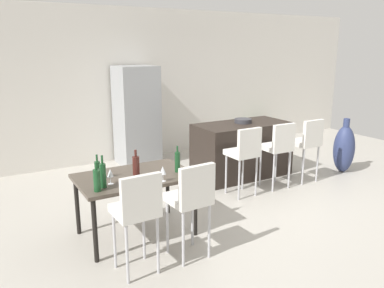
{
  "coord_description": "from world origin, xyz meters",
  "views": [
    {
      "loc": [
        -3.48,
        -4.35,
        2.18
      ],
      "look_at": [
        -0.85,
        0.21,
        0.85
      ],
      "focal_mm": 36.19,
      "sensor_mm": 36.0,
      "label": 1
    }
  ],
  "objects_px": {
    "dining_chair_near": "(137,208)",
    "fruit_bowl": "(243,121)",
    "wine_bottle_right": "(98,170)",
    "bar_chair_right": "(308,140)",
    "kitchen_island": "(242,150)",
    "wine_bottle_middle": "(103,175)",
    "bar_chair_left": "(244,151)",
    "refrigerator": "(137,116)",
    "potted_plant": "(265,130)",
    "wine_glass_far": "(110,173)",
    "bar_chair_middle": "(279,145)",
    "wine_bottle_end": "(177,162)",
    "wine_bottle_inner": "(136,167)",
    "floor_vase": "(344,149)",
    "wine_bottle_corner": "(97,180)",
    "dining_chair_far": "(191,196)",
    "dining_table": "(135,181)",
    "wine_glass_left": "(163,171)"
  },
  "relations": [
    {
      "from": "dining_chair_near",
      "to": "fruit_bowl",
      "type": "bearing_deg",
      "value": 35.62
    },
    {
      "from": "wine_bottle_right",
      "to": "fruit_bowl",
      "type": "distance_m",
      "value": 3.04
    },
    {
      "from": "bar_chair_right",
      "to": "fruit_bowl",
      "type": "relative_size",
      "value": 3.6
    },
    {
      "from": "kitchen_island",
      "to": "wine_bottle_middle",
      "type": "relative_size",
      "value": 4.63
    },
    {
      "from": "bar_chair_left",
      "to": "refrigerator",
      "type": "xyz_separation_m",
      "value": [
        -0.72,
        2.37,
        0.22
      ]
    },
    {
      "from": "refrigerator",
      "to": "potted_plant",
      "type": "bearing_deg",
      "value": -0.18
    },
    {
      "from": "bar_chair_left",
      "to": "wine_bottle_right",
      "type": "xyz_separation_m",
      "value": [
        -2.26,
        -0.28,
        0.15
      ]
    },
    {
      "from": "potted_plant",
      "to": "wine_glass_far",
      "type": "bearing_deg",
      "value": -148.17
    },
    {
      "from": "bar_chair_middle",
      "to": "wine_glass_far",
      "type": "xyz_separation_m",
      "value": [
        -2.85,
        -0.5,
        0.17
      ]
    },
    {
      "from": "kitchen_island",
      "to": "fruit_bowl",
      "type": "xyz_separation_m",
      "value": [
        0.03,
        0.03,
        0.5
      ]
    },
    {
      "from": "kitchen_island",
      "to": "wine_bottle_right",
      "type": "xyz_separation_m",
      "value": [
        -2.81,
        -1.06,
        0.39
      ]
    },
    {
      "from": "wine_bottle_end",
      "to": "potted_plant",
      "type": "xyz_separation_m",
      "value": [
        3.79,
        2.85,
        -0.54
      ]
    },
    {
      "from": "kitchen_island",
      "to": "wine_bottle_right",
      "type": "distance_m",
      "value": 3.03
    },
    {
      "from": "kitchen_island",
      "to": "wine_bottle_inner",
      "type": "bearing_deg",
      "value": -153.13
    },
    {
      "from": "floor_vase",
      "to": "refrigerator",
      "type": "bearing_deg",
      "value": 141.76
    },
    {
      "from": "kitchen_island",
      "to": "wine_bottle_inner",
      "type": "relative_size",
      "value": 4.96
    },
    {
      "from": "wine_bottle_right",
      "to": "wine_bottle_corner",
      "type": "relative_size",
      "value": 0.91
    },
    {
      "from": "potted_plant",
      "to": "dining_chair_far",
      "type": "bearing_deg",
      "value": -138.63
    },
    {
      "from": "dining_table",
      "to": "potted_plant",
      "type": "distance_m",
      "value": 5.07
    },
    {
      "from": "bar_chair_middle",
      "to": "wine_bottle_inner",
      "type": "relative_size",
      "value": 3.21
    },
    {
      "from": "dining_chair_far",
      "to": "floor_vase",
      "type": "height_order",
      "value": "dining_chair_far"
    },
    {
      "from": "wine_bottle_corner",
      "to": "dining_chair_near",
      "type": "bearing_deg",
      "value": -65.61
    },
    {
      "from": "wine_bottle_right",
      "to": "wine_glass_far",
      "type": "relative_size",
      "value": 1.63
    },
    {
      "from": "fruit_bowl",
      "to": "floor_vase",
      "type": "relative_size",
      "value": 0.3
    },
    {
      "from": "wine_bottle_middle",
      "to": "fruit_bowl",
      "type": "xyz_separation_m",
      "value": [
        2.87,
        1.37,
        0.08
      ]
    },
    {
      "from": "kitchen_island",
      "to": "floor_vase",
      "type": "xyz_separation_m",
      "value": [
        1.69,
        -0.74,
        -0.03
      ]
    },
    {
      "from": "wine_bottle_right",
      "to": "wine_bottle_inner",
      "type": "relative_size",
      "value": 0.87
    },
    {
      "from": "dining_chair_near",
      "to": "dining_chair_far",
      "type": "xyz_separation_m",
      "value": [
        0.59,
        0.0,
        0.0
      ]
    },
    {
      "from": "bar_chair_left",
      "to": "bar_chair_middle",
      "type": "height_order",
      "value": "same"
    },
    {
      "from": "wine_bottle_middle",
      "to": "fruit_bowl",
      "type": "bearing_deg",
      "value": 25.61
    },
    {
      "from": "bar_chair_middle",
      "to": "wine_glass_far",
      "type": "distance_m",
      "value": 2.89
    },
    {
      "from": "bar_chair_middle",
      "to": "bar_chair_right",
      "type": "distance_m",
      "value": 0.62
    },
    {
      "from": "wine_glass_left",
      "to": "floor_vase",
      "type": "distance_m",
      "value": 4.0
    },
    {
      "from": "wine_bottle_middle",
      "to": "wine_bottle_right",
      "type": "distance_m",
      "value": 0.29
    },
    {
      "from": "kitchen_island",
      "to": "wine_bottle_right",
      "type": "relative_size",
      "value": 5.72
    },
    {
      "from": "wine_bottle_inner",
      "to": "wine_bottle_corner",
      "type": "bearing_deg",
      "value": -159.08
    },
    {
      "from": "kitchen_island",
      "to": "floor_vase",
      "type": "height_order",
      "value": "floor_vase"
    },
    {
      "from": "wine_bottle_right",
      "to": "refrigerator",
      "type": "distance_m",
      "value": 3.06
    },
    {
      "from": "kitchen_island",
      "to": "wine_bottle_inner",
      "type": "height_order",
      "value": "wine_bottle_inner"
    },
    {
      "from": "wine_bottle_middle",
      "to": "wine_bottle_right",
      "type": "bearing_deg",
      "value": 84.74
    },
    {
      "from": "kitchen_island",
      "to": "wine_bottle_corner",
      "type": "xyz_separation_m",
      "value": [
        -2.92,
        -1.42,
        0.4
      ]
    },
    {
      "from": "potted_plant",
      "to": "wine_bottle_end",
      "type": "bearing_deg",
      "value": -143.05
    },
    {
      "from": "bar_chair_left",
      "to": "fruit_bowl",
      "type": "distance_m",
      "value": 1.03
    },
    {
      "from": "bar_chair_middle",
      "to": "wine_bottle_middle",
      "type": "distance_m",
      "value": 3.0
    },
    {
      "from": "bar_chair_right",
      "to": "refrigerator",
      "type": "bearing_deg",
      "value": 130.13
    },
    {
      "from": "bar_chair_left",
      "to": "wine_glass_far",
      "type": "distance_m",
      "value": 2.25
    },
    {
      "from": "wine_bottle_inner",
      "to": "wine_bottle_middle",
      "type": "bearing_deg",
      "value": -164.47
    },
    {
      "from": "wine_bottle_inner",
      "to": "fruit_bowl",
      "type": "xyz_separation_m",
      "value": [
        2.45,
        1.26,
        0.08
      ]
    },
    {
      "from": "dining_chair_near",
      "to": "wine_glass_left",
      "type": "xyz_separation_m",
      "value": [
        0.48,
        0.44,
        0.17
      ]
    },
    {
      "from": "dining_chair_far",
      "to": "potted_plant",
      "type": "distance_m",
      "value": 5.31
    }
  ]
}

